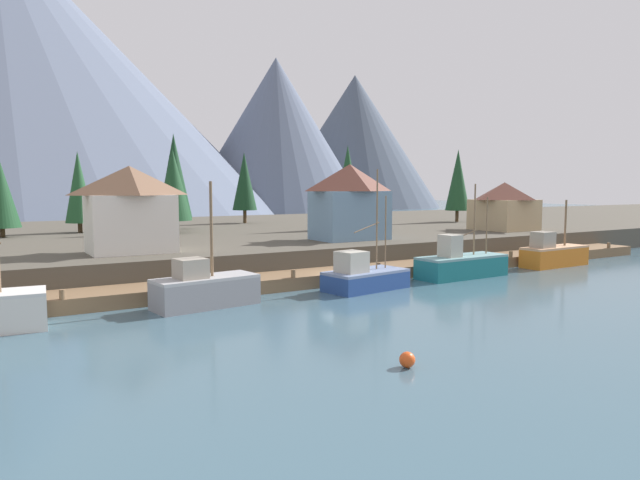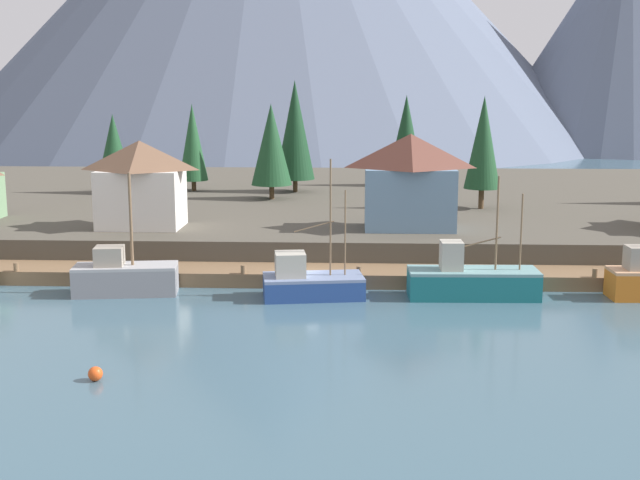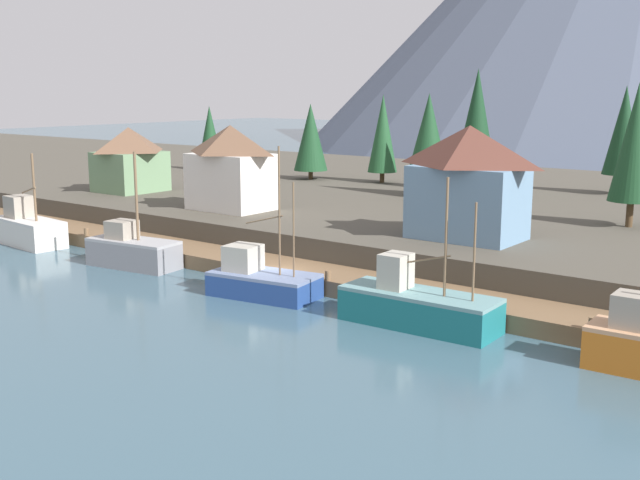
{
  "view_description": "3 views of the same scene",
  "coord_description": "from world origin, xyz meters",
  "px_view_note": "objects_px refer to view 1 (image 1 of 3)",
  "views": [
    {
      "loc": [
        -24.23,
        -37.19,
        7.86
      ],
      "look_at": [
        0.54,
        3.83,
        3.33
      ],
      "focal_mm": 31.99,
      "sensor_mm": 36.0,
      "label": 1
    },
    {
      "loc": [
        3.89,
        -55.5,
        13.83
      ],
      "look_at": [
        1.18,
        3.14,
        2.86
      ],
      "focal_mm": 46.63,
      "sensor_mm": 36.0,
      "label": 2
    },
    {
      "loc": [
        31.54,
        -36.31,
        12.41
      ],
      "look_at": [
        1.59,
        2.53,
        2.84
      ],
      "focal_mm": 43.56,
      "sensor_mm": 36.0,
      "label": 3
    }
  ],
  "objects_px": {
    "conifer_back_left": "(174,176)",
    "conifer_far_left": "(244,181)",
    "house_blue": "(350,201)",
    "fishing_boat_blue": "(364,277)",
    "channel_buoy": "(407,360)",
    "conifer_near_left": "(79,187)",
    "fishing_boat_teal": "(461,265)",
    "house_white": "(130,208)",
    "conifer_mid_right": "(173,185)",
    "fishing_boat_orange": "(553,254)",
    "conifer_centre": "(348,180)",
    "conifer_back_right": "(0,193)",
    "house_tan": "(504,206)",
    "conifer_mid_left": "(458,180)",
    "fishing_boat_grey": "(204,289)"
  },
  "relations": [
    {
      "from": "fishing_boat_orange",
      "to": "conifer_near_left",
      "type": "distance_m",
      "value": 52.3
    },
    {
      "from": "fishing_boat_teal",
      "to": "fishing_boat_grey",
      "type": "bearing_deg",
      "value": 178.77
    },
    {
      "from": "fishing_boat_teal",
      "to": "house_white",
      "type": "distance_m",
      "value": 28.09
    },
    {
      "from": "house_blue",
      "to": "conifer_back_left",
      "type": "relative_size",
      "value": 0.64
    },
    {
      "from": "house_blue",
      "to": "conifer_mid_right",
      "type": "relative_size",
      "value": 0.79
    },
    {
      "from": "house_tan",
      "to": "fishing_boat_orange",
      "type": "bearing_deg",
      "value": -119.92
    },
    {
      "from": "house_blue",
      "to": "conifer_far_left",
      "type": "xyz_separation_m",
      "value": [
        1.27,
        29.12,
        2.2
      ]
    },
    {
      "from": "house_tan",
      "to": "conifer_mid_left",
      "type": "distance_m",
      "value": 16.44
    },
    {
      "from": "house_tan",
      "to": "channel_buoy",
      "type": "relative_size",
      "value": 9.59
    },
    {
      "from": "house_blue",
      "to": "house_white",
      "type": "bearing_deg",
      "value": -179.22
    },
    {
      "from": "fishing_boat_teal",
      "to": "conifer_back_right",
      "type": "distance_m",
      "value": 47.43
    },
    {
      "from": "conifer_centre",
      "to": "channel_buoy",
      "type": "distance_m",
      "value": 47.46
    },
    {
      "from": "conifer_mid_left",
      "to": "house_white",
      "type": "bearing_deg",
      "value": -163.1
    },
    {
      "from": "channel_buoy",
      "to": "house_tan",
      "type": "bearing_deg",
      "value": 36.56
    },
    {
      "from": "conifer_back_left",
      "to": "channel_buoy",
      "type": "distance_m",
      "value": 52.82
    },
    {
      "from": "channel_buoy",
      "to": "conifer_mid_right",
      "type": "bearing_deg",
      "value": 85.41
    },
    {
      "from": "house_blue",
      "to": "conifer_mid_left",
      "type": "bearing_deg",
      "value": 27.14
    },
    {
      "from": "conifer_near_left",
      "to": "conifer_back_left",
      "type": "relative_size",
      "value": 0.79
    },
    {
      "from": "house_white",
      "to": "house_tan",
      "type": "relative_size",
      "value": 1.04
    },
    {
      "from": "conifer_back_left",
      "to": "conifer_far_left",
      "type": "distance_m",
      "value": 13.66
    },
    {
      "from": "fishing_boat_grey",
      "to": "conifer_back_right",
      "type": "xyz_separation_m",
      "value": [
        -10.23,
        33.31,
        5.99
      ]
    },
    {
      "from": "conifer_far_left",
      "to": "channel_buoy",
      "type": "relative_size",
      "value": 14.67
    },
    {
      "from": "channel_buoy",
      "to": "conifer_back_left",
      "type": "bearing_deg",
      "value": 83.81
    },
    {
      "from": "conifer_back_left",
      "to": "conifer_far_left",
      "type": "bearing_deg",
      "value": 27.02
    },
    {
      "from": "conifer_centre",
      "to": "conifer_far_left",
      "type": "relative_size",
      "value": 1.01
    },
    {
      "from": "fishing_boat_orange",
      "to": "conifer_mid_right",
      "type": "relative_size",
      "value": 0.82
    },
    {
      "from": "fishing_boat_blue",
      "to": "conifer_centre",
      "type": "xyz_separation_m",
      "value": [
        14.59,
        23.96,
        7.63
      ]
    },
    {
      "from": "house_white",
      "to": "fishing_boat_blue",
      "type": "bearing_deg",
      "value": -40.76
    },
    {
      "from": "fishing_boat_grey",
      "to": "house_blue",
      "type": "distance_m",
      "value": 23.83
    },
    {
      "from": "house_white",
      "to": "channel_buoy",
      "type": "height_order",
      "value": "house_white"
    },
    {
      "from": "fishing_boat_blue",
      "to": "conifer_mid_right",
      "type": "relative_size",
      "value": 0.96
    },
    {
      "from": "fishing_boat_teal",
      "to": "house_white",
      "type": "bearing_deg",
      "value": 153.03
    },
    {
      "from": "conifer_near_left",
      "to": "conifer_far_left",
      "type": "height_order",
      "value": "conifer_far_left"
    },
    {
      "from": "fishing_boat_teal",
      "to": "house_white",
      "type": "xyz_separation_m",
      "value": [
        -24.99,
        11.83,
        4.96
      ]
    },
    {
      "from": "fishing_boat_blue",
      "to": "house_tan",
      "type": "relative_size",
      "value": 1.36
    },
    {
      "from": "fishing_boat_teal",
      "to": "conifer_mid_right",
      "type": "relative_size",
      "value": 0.9
    },
    {
      "from": "conifer_centre",
      "to": "fishing_boat_teal",
      "type": "bearing_deg",
      "value": -99.53
    },
    {
      "from": "fishing_boat_blue",
      "to": "conifer_centre",
      "type": "height_order",
      "value": "conifer_centre"
    },
    {
      "from": "fishing_boat_teal",
      "to": "conifer_near_left",
      "type": "relative_size",
      "value": 0.91
    },
    {
      "from": "fishing_boat_orange",
      "to": "channel_buoy",
      "type": "relative_size",
      "value": 11.19
    },
    {
      "from": "house_white",
      "to": "conifer_mid_right",
      "type": "distance_m",
      "value": 19.5
    },
    {
      "from": "house_white",
      "to": "conifer_back_left",
      "type": "xyz_separation_m",
      "value": [
        10.69,
        23.21,
        3.04
      ]
    },
    {
      "from": "conifer_centre",
      "to": "conifer_back_right",
      "type": "bearing_deg",
      "value": 165.43
    },
    {
      "from": "fishing_boat_grey",
      "to": "house_tan",
      "type": "height_order",
      "value": "house_tan"
    },
    {
      "from": "conifer_back_left",
      "to": "conifer_far_left",
      "type": "relative_size",
      "value": 1.16
    },
    {
      "from": "fishing_boat_teal",
      "to": "conifer_far_left",
      "type": "distance_m",
      "value": 41.96
    },
    {
      "from": "house_blue",
      "to": "fishing_boat_blue",
      "type": "bearing_deg",
      "value": -119.83
    },
    {
      "from": "conifer_mid_right",
      "to": "conifer_back_left",
      "type": "relative_size",
      "value": 0.8
    },
    {
      "from": "conifer_back_right",
      "to": "conifer_centre",
      "type": "relative_size",
      "value": 0.8
    },
    {
      "from": "house_white",
      "to": "conifer_back_right",
      "type": "distance_m",
      "value": 22.93
    }
  ]
}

